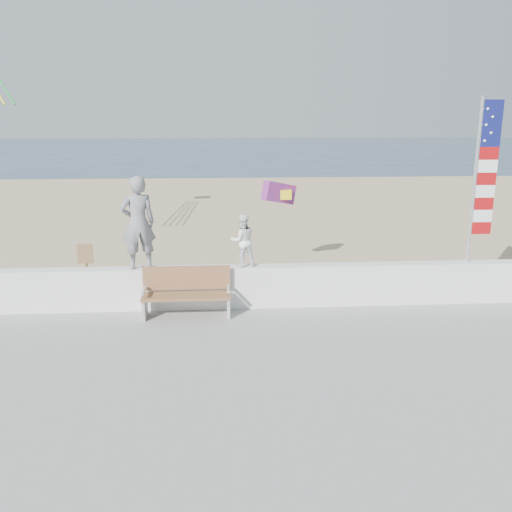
% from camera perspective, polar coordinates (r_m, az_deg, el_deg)
% --- Properties ---
extents(ground, '(220.00, 220.00, 0.00)m').
position_cam_1_polar(ground, '(10.00, -0.44, -10.10)').
color(ground, '#283D51').
rests_on(ground, ground).
extents(sand, '(90.00, 40.00, 0.08)m').
position_cam_1_polar(sand, '(18.56, -2.15, 1.55)').
color(sand, tan).
rests_on(sand, ground).
extents(boardwalk, '(50.00, 12.40, 0.10)m').
position_cam_1_polar(boardwalk, '(6.50, 1.92, -23.71)').
color(boardwalk, gray).
rests_on(boardwalk, sand).
extents(seawall, '(30.00, 0.35, 0.90)m').
position_cam_1_polar(seawall, '(11.65, -1.05, -3.21)').
color(seawall, white).
rests_on(seawall, boardwalk).
extents(adult, '(0.81, 0.65, 1.93)m').
position_cam_1_polar(adult, '(11.41, -12.31, 3.43)').
color(adult, gray).
rests_on(adult, seawall).
extents(child, '(0.62, 0.53, 1.12)m').
position_cam_1_polar(child, '(11.38, -1.42, 1.63)').
color(child, white).
rests_on(child, seawall).
extents(bench, '(1.80, 0.57, 1.00)m').
position_cam_1_polar(bench, '(11.20, -7.31, -3.73)').
color(bench, '#895F3B').
rests_on(bench, boardwalk).
extents(flag, '(0.50, 0.08, 3.50)m').
position_cam_1_polar(flag, '(12.44, 22.62, 7.96)').
color(flag, silver).
rests_on(flag, seawall).
extents(parafoil_kite, '(1.00, 0.75, 0.70)m').
position_cam_1_polar(parafoil_kite, '(14.47, 2.51, 6.65)').
color(parafoil_kite, red).
rests_on(parafoil_kite, ground).
extents(sign, '(0.32, 0.07, 1.46)m').
position_cam_1_polar(sign, '(12.21, -17.41, -1.51)').
color(sign, olive).
rests_on(sign, sand).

